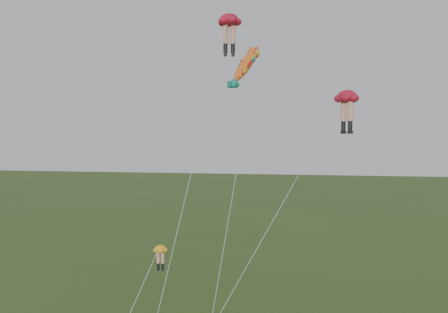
# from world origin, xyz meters

# --- Properties ---
(legs_kite_red_high) EXTENTS (3.97, 10.15, 20.98)m
(legs_kite_red_high) POSITION_xyz_m (1.52, 7.01, 20.12)
(legs_kite_red_high) COLOR #B8122A
(legs_kite_red_high) RESTS_ON ground
(legs_kite_red_mid) EXTENTS (9.88, 11.32, 16.01)m
(legs_kite_red_mid) POSITION_xyz_m (8.93, 7.79, 15.21)
(legs_kite_red_mid) COLOR #B8122A
(legs_kite_red_mid) RESTS_ON ground
(legs_kite_yellow) EXTENTS (3.30, 2.70, 7.34)m
(legs_kite_yellow) POSITION_xyz_m (-1.01, -0.05, 6.53)
(legs_kite_yellow) COLOR #FFAE20
(legs_kite_yellow) RESTS_ON ground
(fish_kite) EXTENTS (2.46, 12.24, 19.71)m
(fish_kite) POSITION_xyz_m (2.27, 9.71, 18.01)
(fish_kite) COLOR yellow
(fish_kite) RESTS_ON ground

